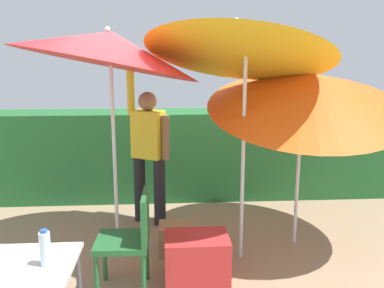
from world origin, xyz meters
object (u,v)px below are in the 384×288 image
(cooler_box, at_px, (197,260))
(umbrella_orange, at_px, (109,48))
(chair_plastic, at_px, (130,236))
(crate_cardboard, at_px, (177,238))
(person_vendor, at_px, (149,148))
(umbrella_rainbow, at_px, (308,90))
(bottle_water, at_px, (45,248))
(folding_table, at_px, (12,277))
(umbrella_yellow, at_px, (241,40))

(cooler_box, bearing_deg, umbrella_orange, 139.08)
(chair_plastic, distance_m, crate_cardboard, 0.88)
(chair_plastic, bearing_deg, person_vendor, 86.01)
(umbrella_rainbow, relative_size, bottle_water, 9.02)
(umbrella_rainbow, bearing_deg, folding_table, -145.94)
(bottle_water, bearing_deg, crate_cardboard, 60.48)
(umbrella_yellow, bearing_deg, person_vendor, 134.11)
(umbrella_rainbow, xyz_separation_m, crate_cardboard, (-1.34, -0.14, -1.51))
(umbrella_rainbow, relative_size, cooler_box, 3.83)
(umbrella_orange, xyz_separation_m, chair_plastic, (0.21, -0.77, -1.56))
(umbrella_yellow, distance_m, cooler_box, 2.03)
(chair_plastic, relative_size, cooler_box, 1.57)
(person_vendor, height_order, cooler_box, person_vendor)
(umbrella_orange, xyz_separation_m, crate_cardboard, (0.62, -0.08, -1.92))
(cooler_box, relative_size, folding_table, 0.71)
(umbrella_rainbow, bearing_deg, chair_plastic, -154.44)
(person_vendor, relative_size, chair_plastic, 2.11)
(umbrella_rainbow, relative_size, umbrella_orange, 0.88)
(umbrella_yellow, distance_m, chair_plastic, 2.01)
(chair_plastic, relative_size, folding_table, 1.11)
(umbrella_orange, xyz_separation_m, bottle_water, (-0.24, -1.60, -1.25))
(bottle_water, bearing_deg, folding_table, 175.42)
(umbrella_orange, relative_size, cooler_box, 4.36)
(crate_cardboard, xyz_separation_m, bottle_water, (-0.86, -1.52, 0.68))
(cooler_box, height_order, bottle_water, bottle_water)
(umbrella_orange, relative_size, person_vendor, 1.31)
(umbrella_orange, xyz_separation_m, umbrella_yellow, (1.23, -0.20, 0.08))
(person_vendor, relative_size, folding_table, 2.35)
(crate_cardboard, bearing_deg, person_vendor, 110.37)
(chair_plastic, bearing_deg, umbrella_orange, 105.40)
(crate_cardboard, distance_m, bottle_water, 1.87)
(chair_plastic, relative_size, bottle_water, 3.71)
(umbrella_orange, bearing_deg, folding_table, -106.55)
(bottle_water, bearing_deg, person_vendor, 76.58)
(person_vendor, bearing_deg, folding_table, -108.77)
(umbrella_rainbow, relative_size, umbrella_yellow, 0.81)
(umbrella_rainbow, distance_m, umbrella_orange, 2.01)
(umbrella_orange, height_order, cooler_box, umbrella_orange)
(umbrella_orange, height_order, person_vendor, umbrella_orange)
(umbrella_rainbow, xyz_separation_m, umbrella_yellow, (-0.74, -0.26, 0.49))
(person_vendor, xyz_separation_m, folding_table, (-0.79, -2.32, -0.31))
(chair_plastic, relative_size, crate_cardboard, 2.45)
(chair_plastic, xyz_separation_m, cooler_box, (0.57, 0.09, -0.29))
(cooler_box, bearing_deg, umbrella_rainbow, 32.23)
(cooler_box, xyz_separation_m, bottle_water, (-1.02, -0.92, 0.60))
(crate_cardboard, bearing_deg, bottle_water, -119.52)
(umbrella_rainbow, distance_m, folding_table, 3.12)
(umbrella_yellow, height_order, cooler_box, umbrella_yellow)
(umbrella_orange, bearing_deg, chair_plastic, -74.60)
(cooler_box, relative_size, crate_cardboard, 1.56)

